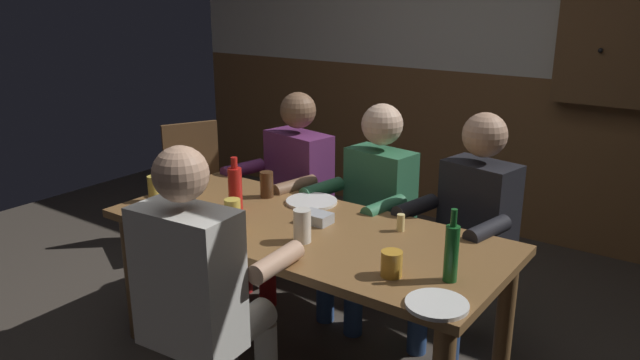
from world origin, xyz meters
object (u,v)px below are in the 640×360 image
at_px(chair_empty_near_right, 198,182).
at_px(plate_1, 312,201).
at_px(pint_glass_3, 392,264).
at_px(table_candle, 401,223).
at_px(pint_glass_2, 267,184).
at_px(pint_glass_1, 172,185).
at_px(pint_glass_6, 180,193).
at_px(plate_0, 437,304).
at_px(person_1, 371,201).
at_px(person_3, 201,285).
at_px(condiment_caddy, 316,218).
at_px(wall_dart_cabinet, 603,49).
at_px(bottle_1, 235,188).
at_px(pint_glass_5, 154,189).
at_px(pint_glass_4, 302,226).
at_px(person_2, 470,222).
at_px(dining_table, 303,246).
at_px(bottle_0, 452,252).
at_px(person_0, 289,183).
at_px(pint_glass_0, 233,216).

height_order(chair_empty_near_right, plate_1, chair_empty_near_right).
bearing_deg(chair_empty_near_right, pint_glass_3, 91.73).
height_order(table_candle, pint_glass_2, pint_glass_2).
xyz_separation_m(chair_empty_near_right, pint_glass_1, (0.66, -0.78, 0.31)).
distance_m(chair_empty_near_right, table_candle, 1.97).
bearing_deg(pint_glass_6, plate_0, -6.86).
xyz_separation_m(person_1, plate_1, (-0.15, -0.34, 0.07)).
relative_size(person_3, pint_glass_3, 12.45).
relative_size(table_candle, condiment_caddy, 0.57).
distance_m(pint_glass_1, wall_dart_cabinet, 2.79).
distance_m(chair_empty_near_right, bottle_1, 1.36).
bearing_deg(pint_glass_3, pint_glass_5, 178.39).
xyz_separation_m(pint_glass_4, wall_dart_cabinet, (0.65, 2.30, 0.61)).
bearing_deg(pint_glass_3, person_2, 91.93).
bearing_deg(plate_0, pint_glass_6, 173.14).
height_order(dining_table, pint_glass_5, pint_glass_5).
height_order(dining_table, bottle_0, bottle_0).
bearing_deg(pint_glass_5, pint_glass_4, 1.49).
height_order(condiment_caddy, wall_dart_cabinet, wall_dart_cabinet).
height_order(plate_0, pint_glass_2, pint_glass_2).
bearing_deg(person_2, pint_glass_4, 71.20).
bearing_deg(condiment_caddy, pint_glass_5, -164.23).
bearing_deg(wall_dart_cabinet, plate_0, -88.41).
distance_m(person_1, bottle_0, 1.10).
bearing_deg(person_0, person_3, 125.03).
bearing_deg(pint_glass_5, chair_empty_near_right, 126.28).
relative_size(pint_glass_3, pint_glass_5, 0.74).
xyz_separation_m(person_3, condiment_caddy, (0.03, 0.71, 0.06)).
xyz_separation_m(pint_glass_5, pint_glass_6, (0.17, 0.02, 0.00)).
bearing_deg(pint_glass_4, bottle_0, 2.47).
height_order(chair_empty_near_right, condiment_caddy, chair_empty_near_right).
height_order(plate_0, bottle_1, bottle_1).
xyz_separation_m(table_candle, pint_glass_4, (-0.29, -0.36, 0.03)).
bearing_deg(wall_dart_cabinet, pint_glass_1, -125.76).
relative_size(plate_0, pint_glass_6, 1.57).
xyz_separation_m(condiment_caddy, wall_dart_cabinet, (0.74, 2.08, 0.66)).
height_order(dining_table, person_3, person_3).
relative_size(person_2, pint_glass_0, 7.74).
bearing_deg(chair_empty_near_right, condiment_caddy, 92.66).
bearing_deg(person_3, pint_glass_6, 138.34).
distance_m(condiment_caddy, pint_glass_1, 0.86).
bearing_deg(pint_glass_1, pint_glass_2, 33.38).
bearing_deg(condiment_caddy, table_candle, 20.99).
relative_size(bottle_0, pint_glass_2, 2.08).
height_order(person_0, bottle_1, person_0).
height_order(dining_table, person_2, person_2).
bearing_deg(person_3, person_2, 61.54).
height_order(person_3, pint_glass_1, person_3).
bearing_deg(dining_table, chair_empty_near_right, 153.98).
xyz_separation_m(person_0, bottle_0, (1.37, -0.75, 0.18)).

